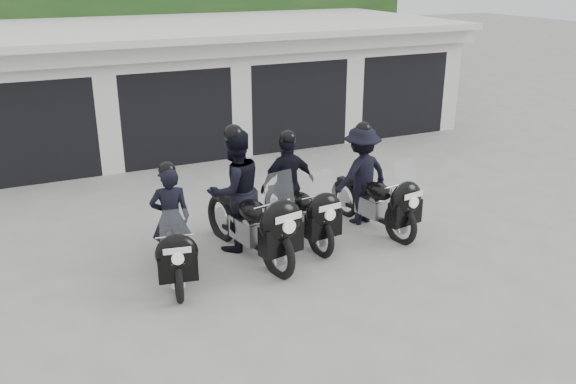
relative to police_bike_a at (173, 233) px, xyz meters
name	(u,v)px	position (x,y,z in m)	size (l,w,h in m)	color
ground	(273,260)	(1.54, -0.16, -0.70)	(80.00, 80.00, 0.00)	gray
garage_block	(151,85)	(1.54, 7.89, 0.72)	(16.40, 6.80, 2.96)	silver
background_vegetation	(125,18)	(1.91, 12.75, 2.07)	(20.00, 3.90, 5.80)	#173914
police_bike_a	(173,233)	(0.00, 0.00, 0.00)	(0.83, 2.02, 1.77)	black
police_bike_b	(243,200)	(1.23, 0.32, 0.21)	(1.20, 2.46, 2.16)	black
police_bike_c	(293,192)	(2.24, 0.57, 0.10)	(1.09, 2.18, 1.90)	black
police_bike_d	(367,182)	(3.63, 0.45, 0.12)	(1.24, 2.20, 1.93)	black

